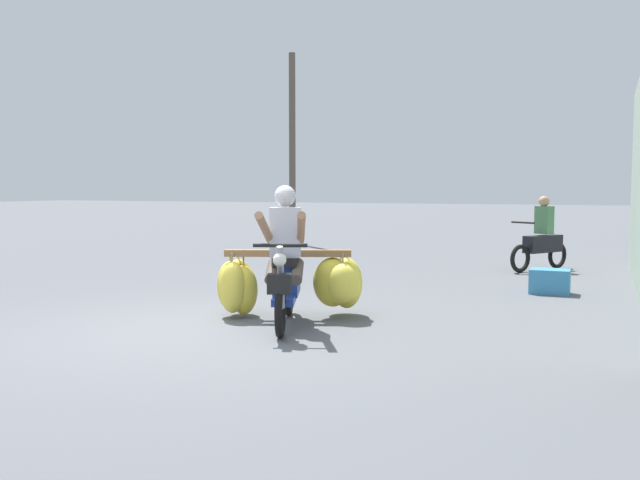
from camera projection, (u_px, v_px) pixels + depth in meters
The scene contains 5 objects.
ground_plane at pixel (190, 333), 7.20m from camera, with size 120.00×120.00×0.00m, color #56595E.
motorbike_main_loaded at pixel (296, 279), 7.92m from camera, with size 1.80×2.02×1.58m.
motorbike_distant_ahead_left at pixel (542, 240), 12.64m from camera, with size 0.95×1.42×1.40m.
produce_crate at pixel (550, 281), 9.87m from camera, with size 0.56×0.40×0.36m, color teal.
utility_pole at pixel (292, 149), 18.56m from camera, with size 0.18×0.18×5.23m, color brown.
Camera 1 is at (4.08, -5.98, 1.55)m, focal length 37.78 mm.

